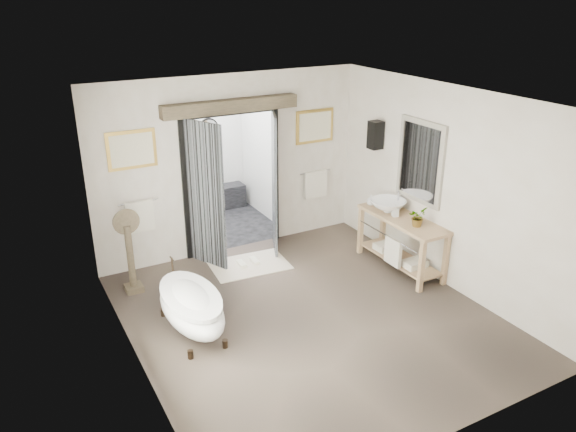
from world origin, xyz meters
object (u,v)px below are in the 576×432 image
object	(u,v)px
clawfoot_tub	(191,306)
rug	(250,265)
vanity	(400,239)
basin	(388,206)

from	to	relation	value
clawfoot_tub	rug	world-z (taller)	clawfoot_tub
clawfoot_tub	rug	bearing A→B (deg)	42.77
vanity	basin	world-z (taller)	basin
rug	basin	distance (m)	2.37
rug	clawfoot_tub	bearing A→B (deg)	-137.23
clawfoot_tub	basin	size ratio (longest dim) A/B	2.68
vanity	basin	bearing A→B (deg)	95.54
clawfoot_tub	rug	xyz separation A→B (m)	(1.42, 1.31, -0.35)
clawfoot_tub	vanity	bearing A→B (deg)	1.69
vanity	rug	xyz separation A→B (m)	(-2.01, 1.21, -0.50)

